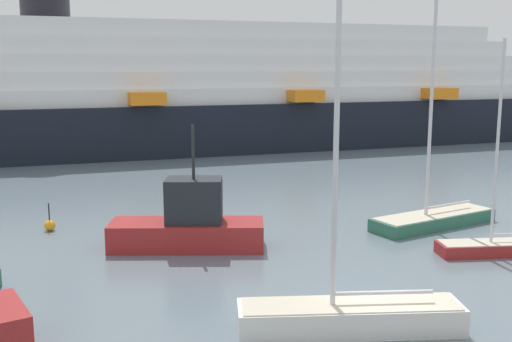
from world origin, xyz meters
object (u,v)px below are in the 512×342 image
(sailboat_2, at_px, (350,310))
(channel_buoy_0, at_px, (50,225))
(cruise_ship, at_px, (211,95))
(sailboat_3, at_px, (433,216))
(sailboat_0, at_px, (500,244))
(fishing_boat_0, at_px, (189,224))

(sailboat_2, xyz_separation_m, channel_buoy_0, (-9.50, 14.06, -0.39))
(sailboat_2, xyz_separation_m, cruise_ship, (3.45, 41.32, 4.41))
(sailboat_3, distance_m, channel_buoy_0, 18.75)
(sailboat_2, height_order, cruise_ship, cruise_ship)
(channel_buoy_0, bearing_deg, sailboat_0, -24.91)
(fishing_boat_0, bearing_deg, sailboat_0, -4.48)
(sailboat_3, relative_size, channel_buoy_0, 8.53)
(sailboat_3, height_order, channel_buoy_0, sailboat_3)
(sailboat_2, distance_m, channel_buoy_0, 16.97)
(fishing_boat_0, bearing_deg, channel_buoy_0, 157.69)
(sailboat_0, height_order, channel_buoy_0, sailboat_0)
(sailboat_0, height_order, sailboat_2, sailboat_2)
(sailboat_0, height_order, fishing_boat_0, sailboat_0)
(sailboat_3, relative_size, fishing_boat_0, 1.67)
(sailboat_2, bearing_deg, sailboat_3, -120.22)
(sailboat_0, distance_m, sailboat_2, 10.64)
(sailboat_0, bearing_deg, fishing_boat_0, -9.21)
(channel_buoy_0, bearing_deg, fishing_boat_0, -36.28)
(cruise_ship, bearing_deg, channel_buoy_0, -119.83)
(sailboat_3, bearing_deg, channel_buoy_0, -28.38)
(sailboat_0, relative_size, channel_buoy_0, 6.55)
(sailboat_2, height_order, fishing_boat_0, sailboat_2)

